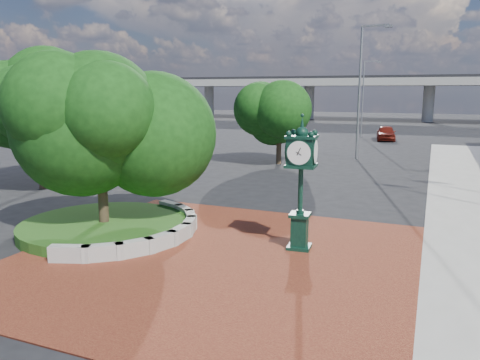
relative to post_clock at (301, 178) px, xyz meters
name	(u,v)px	position (x,y,z in m)	size (l,w,h in m)	color
ground	(227,249)	(-2.23, -0.84, -2.41)	(200.00, 200.00, 0.00)	black
plaza	(214,258)	(-2.23, -1.84, -2.39)	(12.00, 12.00, 0.04)	maroon
planter_wall	(157,232)	(-4.93, -0.84, -2.14)	(2.96, 6.77, 0.54)	#9E9B93
grass_bed	(105,226)	(-7.23, -0.84, -2.21)	(6.10, 6.10, 0.40)	#194313
overpass	(396,82)	(-2.44, 69.16, 4.13)	(90.00, 12.00, 7.50)	#9E9B93
tree_planter	(99,132)	(-7.23, -0.84, 1.32)	(5.20, 5.20, 6.33)	#38281C
tree_northwest	(37,111)	(-15.23, 4.16, 1.72)	(5.60, 5.60, 6.93)	#38281C
tree_street	(279,118)	(-6.23, 17.16, 0.83)	(4.40, 4.40, 5.45)	#38281C
post_clock	(301,178)	(0.00, 0.00, 0.00)	(0.98, 0.98, 4.38)	black
parked_car	(386,133)	(-0.72, 36.68, -1.63)	(1.83, 4.54, 1.55)	#62160E
street_lamp_near	(363,82)	(-1.25, 21.77, 3.34)	(2.20, 0.35, 9.81)	slate
street_lamp_far	(365,93)	(-3.50, 39.61, 2.48)	(1.87, 0.42, 8.33)	slate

